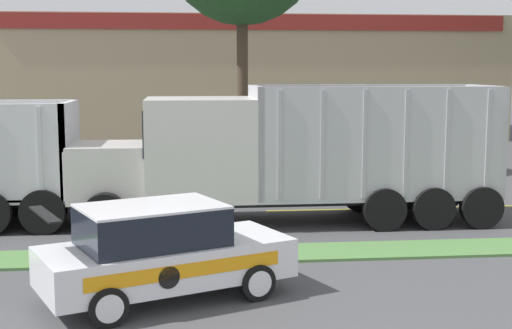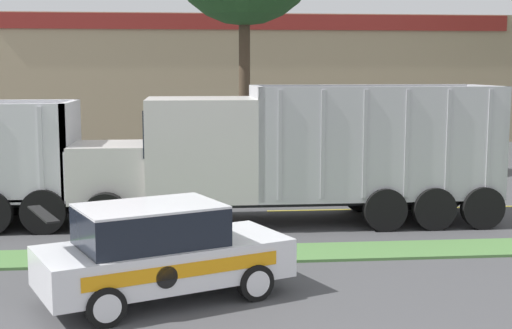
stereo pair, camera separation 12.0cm
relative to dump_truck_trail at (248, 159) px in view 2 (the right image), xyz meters
The scene contains 7 objects.
grass_verge 3.70m from the dump_truck_trail, 78.77° to the right, with size 120.00×1.42×0.06m, color #517F42.
centre_line_3 4.17m from the dump_truck_trail, 157.45° to the left, with size 2.40×0.14×0.01m, color yellow.
centre_line_4 2.91m from the dump_truck_trail, 37.94° to the left, with size 2.40×0.14×0.01m, color yellow.
centre_line_5 7.61m from the dump_truck_trail, 11.37° to the left, with size 2.40×0.14×0.01m, color yellow.
dump_truck_trail is the anchor object (origin of this frame).
rally_car 6.42m from the dump_truck_trail, 108.73° to the right, with size 4.65×3.33×1.72m.
store_building_backdrop 25.44m from the dump_truck_trail, 84.88° to the left, with size 28.14×12.10×6.85m.
Camera 2 is at (-2.21, -7.13, 4.00)m, focal length 50.00 mm.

